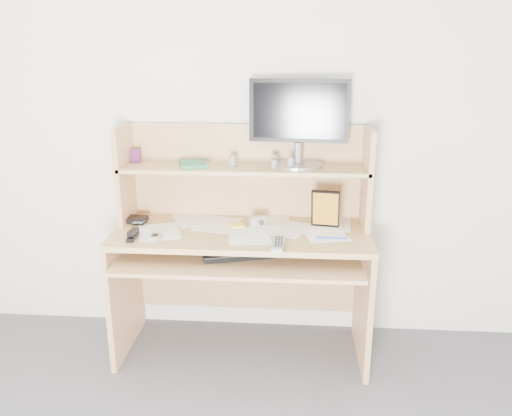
# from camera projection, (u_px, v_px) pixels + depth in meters

# --- Properties ---
(back_wall) EXTENTS (3.60, 0.04, 2.50)m
(back_wall) POSITION_uv_depth(u_px,v_px,m) (247.00, 132.00, 2.91)
(back_wall) COLOR white
(back_wall) RESTS_ON floor
(desk) EXTENTS (1.40, 0.70, 1.30)m
(desk) POSITION_uv_depth(u_px,v_px,m) (243.00, 235.00, 2.84)
(desk) COLOR tan
(desk) RESTS_ON floor
(paper_clutter) EXTENTS (1.32, 0.54, 0.01)m
(paper_clutter) POSITION_uv_depth(u_px,v_px,m) (242.00, 230.00, 2.75)
(paper_clutter) COLOR white
(paper_clutter) RESTS_ON desk
(keyboard) EXTENTS (0.47, 0.28, 0.03)m
(keyboard) POSITION_uv_depth(u_px,v_px,m) (244.00, 253.00, 2.66)
(keyboard) COLOR black
(keyboard) RESTS_ON desk
(tv_remote) EXTENTS (0.07, 0.21, 0.02)m
(tv_remote) POSITION_uv_depth(u_px,v_px,m) (279.00, 244.00, 2.50)
(tv_remote) COLOR #A2A29D
(tv_remote) RESTS_ON paper_clutter
(flip_phone) EXTENTS (0.05, 0.09, 0.02)m
(flip_phone) POSITION_uv_depth(u_px,v_px,m) (156.00, 236.00, 2.61)
(flip_phone) COLOR silver
(flip_phone) RESTS_ON paper_clutter
(stapler) EXTENTS (0.04, 0.14, 0.04)m
(stapler) POSITION_uv_depth(u_px,v_px,m) (132.00, 234.00, 2.62)
(stapler) COLOR black
(stapler) RESTS_ON paper_clutter
(wallet) EXTENTS (0.12, 0.10, 0.03)m
(wallet) POSITION_uv_depth(u_px,v_px,m) (137.00, 219.00, 2.88)
(wallet) COLOR black
(wallet) RESTS_ON paper_clutter
(sticky_note_pad) EXTENTS (0.10, 0.10, 0.01)m
(sticky_note_pad) POSITION_uv_depth(u_px,v_px,m) (237.00, 226.00, 2.82)
(sticky_note_pad) COLOR yellow
(sticky_note_pad) RESTS_ON desk
(digital_camera) EXTENTS (0.09, 0.07, 0.05)m
(digital_camera) POSITION_uv_depth(u_px,v_px,m) (257.00, 222.00, 2.80)
(digital_camera) COLOR silver
(digital_camera) RESTS_ON paper_clutter
(game_case) EXTENTS (0.16, 0.04, 0.22)m
(game_case) POSITION_uv_depth(u_px,v_px,m) (325.00, 209.00, 2.75)
(game_case) COLOR black
(game_case) RESTS_ON paper_clutter
(blue_pen) EXTENTS (0.16, 0.01, 0.01)m
(blue_pen) POSITION_uv_depth(u_px,v_px,m) (331.00, 238.00, 2.61)
(blue_pen) COLOR blue
(blue_pen) RESTS_ON paper_clutter
(card_box) EXTENTS (0.06, 0.03, 0.08)m
(card_box) POSITION_uv_depth(u_px,v_px,m) (135.00, 156.00, 2.88)
(card_box) COLOR #A61628
(card_box) RESTS_ON desk
(shelf_book) EXTENTS (0.20, 0.23, 0.02)m
(shelf_book) POSITION_uv_depth(u_px,v_px,m) (193.00, 164.00, 2.81)
(shelf_book) COLOR #317B3D
(shelf_book) RESTS_ON desk
(chip_stack_a) EXTENTS (0.05, 0.05, 0.06)m
(chip_stack_a) POSITION_uv_depth(u_px,v_px,m) (232.00, 161.00, 2.80)
(chip_stack_a) COLOR black
(chip_stack_a) RESTS_ON desk
(chip_stack_b) EXTENTS (0.05, 0.05, 0.06)m
(chip_stack_b) POSITION_uv_depth(u_px,v_px,m) (274.00, 160.00, 2.80)
(chip_stack_b) COLOR silver
(chip_stack_b) RESTS_ON desk
(chip_stack_c) EXTENTS (0.05, 0.05, 0.05)m
(chip_stack_c) POSITION_uv_depth(u_px,v_px,m) (274.00, 164.00, 2.74)
(chip_stack_c) COLOR black
(chip_stack_c) RESTS_ON desk
(chip_stack_d) EXTENTS (0.04, 0.04, 0.06)m
(chip_stack_d) POSITION_uv_depth(u_px,v_px,m) (291.00, 163.00, 2.73)
(chip_stack_d) COLOR white
(chip_stack_d) RESTS_ON desk
(monitor) EXTENTS (0.55, 0.28, 0.48)m
(monitor) POSITION_uv_depth(u_px,v_px,m) (299.00, 120.00, 2.74)
(monitor) COLOR #9B9A9F
(monitor) RESTS_ON desk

